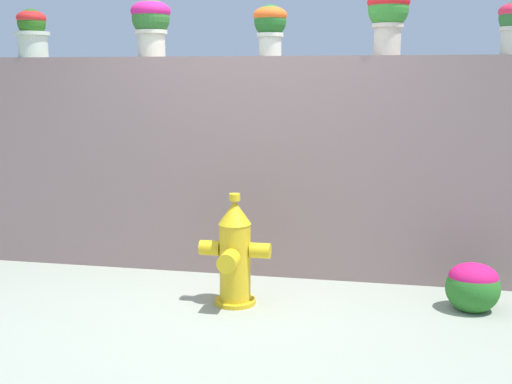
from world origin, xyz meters
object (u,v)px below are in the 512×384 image
object	(u,v)px
potted_plant_2	(151,21)
fire_hydrant	(235,255)
potted_plant_1	(32,31)
potted_plant_4	(388,12)
potted_plant_3	(270,24)
flower_bush_left	(473,285)

from	to	relation	value
potted_plant_2	fire_hydrant	bearing A→B (deg)	-43.48
potted_plant_1	potted_plant_4	xyz separation A→B (m)	(2.94, -0.00, 0.09)
potted_plant_3	potted_plant_4	world-z (taller)	potted_plant_4
flower_bush_left	potted_plant_1	bearing A→B (deg)	170.60
potted_plant_2	potted_plant_3	xyz separation A→B (m)	(0.99, -0.00, -0.04)
potted_plant_3	potted_plant_4	size ratio (longest dim) A/B	0.81
potted_plant_1	potted_plant_4	world-z (taller)	potted_plant_4
fire_hydrant	potted_plant_2	bearing A→B (deg)	136.52
potted_plant_1	fire_hydrant	xyz separation A→B (m)	(1.93, -0.79, -1.63)
potted_plant_2	potted_plant_4	size ratio (longest dim) A/B	0.95
potted_plant_1	potted_plant_3	xyz separation A→B (m)	(2.03, 0.04, 0.03)
potted_plant_1	potted_plant_2	xyz separation A→B (m)	(1.04, 0.05, 0.07)
potted_plant_2	potted_plant_1	bearing A→B (deg)	-177.27
potted_plant_2	potted_plant_4	distance (m)	1.90
potted_plant_4	potted_plant_3	bearing A→B (deg)	177.02
potted_plant_2	flower_bush_left	world-z (taller)	potted_plant_2
fire_hydrant	flower_bush_left	xyz separation A→B (m)	(1.66, 0.20, -0.18)
potted_plant_3	fire_hydrant	xyz separation A→B (m)	(-0.11, -0.84, -1.65)
potted_plant_1	fire_hydrant	distance (m)	2.64
potted_plant_3	fire_hydrant	world-z (taller)	potted_plant_3
potted_plant_3	potted_plant_4	xyz separation A→B (m)	(0.91, -0.05, 0.07)
fire_hydrant	flower_bush_left	bearing A→B (deg)	6.79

